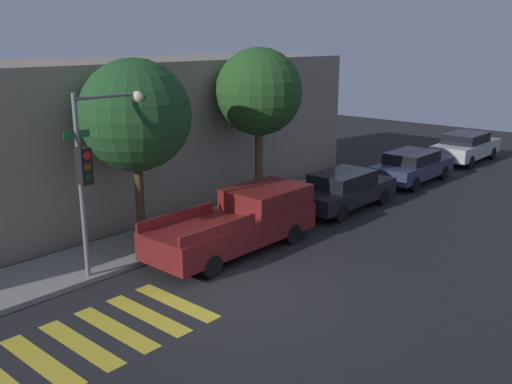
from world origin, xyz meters
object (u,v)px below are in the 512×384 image
object	(u,v)px
pickup_truck	(240,222)
tree_near_corner	(135,116)
traffic_light_pole	(97,154)
sedan_far_end	(466,147)
sedan_middle	(412,166)
sedan_near_corner	(344,189)
tree_midblock	(259,92)

from	to	relation	value
pickup_truck	tree_near_corner	size ratio (longest dim) A/B	0.99
traffic_light_pole	sedan_far_end	size ratio (longest dim) A/B	1.03
traffic_light_pole	sedan_middle	bearing A→B (deg)	-4.96
tree_near_corner	sedan_middle	bearing A→B (deg)	-11.27
sedan_middle	sedan_near_corner	bearing A→B (deg)	180.00
traffic_light_pole	tree_near_corner	size ratio (longest dim) A/B	0.87
sedan_near_corner	sedan_middle	bearing A→B (deg)	-0.00
traffic_light_pole	sedan_far_end	distance (m)	20.59
sedan_far_end	traffic_light_pole	bearing A→B (deg)	176.44
traffic_light_pole	tree_midblock	bearing A→B (deg)	9.28
sedan_near_corner	tree_near_corner	size ratio (longest dim) A/B	0.82
traffic_light_pole	pickup_truck	size ratio (longest dim) A/B	0.87
pickup_truck	tree_midblock	xyz separation A→B (m)	(3.64, 2.49, 3.35)
traffic_light_pole	tree_near_corner	world-z (taller)	tree_near_corner
pickup_truck	sedan_far_end	xyz separation A→B (m)	(16.57, 0.00, -0.08)
pickup_truck	sedan_near_corner	world-z (taller)	pickup_truck
tree_near_corner	sedan_far_end	bearing A→B (deg)	-7.75
pickup_truck	sedan_near_corner	distance (m)	5.47
sedan_middle	sedan_far_end	world-z (taller)	sedan_far_end
pickup_truck	sedan_middle	bearing A→B (deg)	0.00
pickup_truck	traffic_light_pole	bearing A→B (deg)	161.66
sedan_near_corner	sedan_far_end	world-z (taller)	sedan_far_end
sedan_far_end	tree_near_corner	distance (m)	18.71
pickup_truck	tree_midblock	bearing A→B (deg)	34.33
sedan_far_end	tree_midblock	world-z (taller)	tree_midblock
sedan_far_end	pickup_truck	bearing A→B (deg)	-180.00
sedan_far_end	sedan_near_corner	bearing A→B (deg)	180.00
sedan_middle	tree_near_corner	bearing A→B (deg)	168.73
traffic_light_pole	tree_midblock	xyz separation A→B (m)	(7.46, 1.22, 0.92)
sedan_near_corner	sedan_middle	world-z (taller)	sedan_near_corner
pickup_truck	sedan_near_corner	size ratio (longest dim) A/B	1.21
pickup_truck	sedan_far_end	distance (m)	16.57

